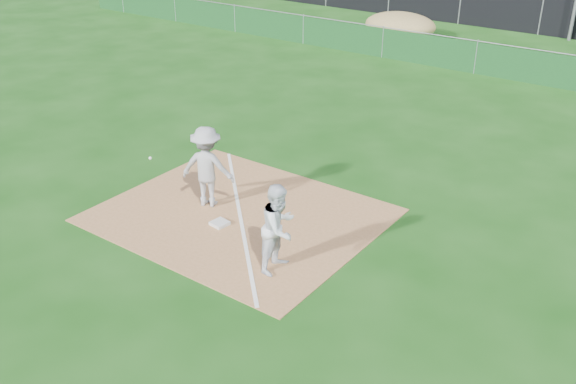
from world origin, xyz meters
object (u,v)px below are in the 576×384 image
(play_at_first, at_px, (207,167))
(first_base, at_px, (220,223))
(car_mid, at_px, (529,3))
(runner, at_px, (279,228))

(play_at_first, bearing_deg, first_base, -35.13)
(car_mid, bearing_deg, play_at_first, 168.20)
(play_at_first, distance_m, runner, 3.14)
(runner, bearing_deg, car_mid, 4.18)
(play_at_first, xyz_separation_m, car_mid, (-0.84, 25.87, -0.27))
(first_base, height_order, runner, runner)
(car_mid, bearing_deg, runner, 174.26)
(runner, xyz_separation_m, car_mid, (-3.76, 27.04, -0.20))
(first_base, distance_m, play_at_first, 1.39)
(first_base, height_order, car_mid, car_mid)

